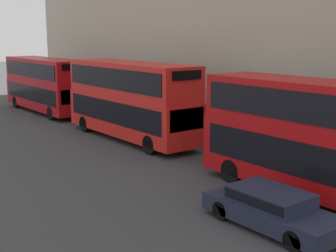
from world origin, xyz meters
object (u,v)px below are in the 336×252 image
at_px(bus_leading, 325,137).
at_px(bus_third_in_queue, 45,83).
at_px(car_dark_sedan, 271,208).
at_px(bus_second_in_queue, 130,97).
at_px(pedestrian, 290,150).

xyz_separation_m(bus_leading, bus_third_in_queue, (0.00, 25.15, -0.11)).
bearing_deg(bus_leading, car_dark_sedan, -172.03).
distance_m(bus_third_in_queue, car_dark_sedan, 25.90).
distance_m(bus_leading, bus_second_in_queue, 12.95).
bearing_deg(pedestrian, car_dark_sedan, -146.37).
bearing_deg(bus_second_in_queue, car_dark_sedan, -104.21).
distance_m(bus_leading, pedestrian, 4.77).
xyz_separation_m(car_dark_sedan, pedestrian, (6.10, 4.06, 0.15)).
xyz_separation_m(bus_second_in_queue, car_dark_sedan, (-3.40, -13.42, -1.80)).
relative_size(bus_third_in_queue, car_dark_sedan, 2.24).
bearing_deg(bus_second_in_queue, pedestrian, -73.91).
distance_m(bus_third_in_queue, pedestrian, 21.79).
bearing_deg(car_dark_sedan, bus_third_in_queue, 82.44).
height_order(car_dark_sedan, pedestrian, pedestrian).
height_order(bus_leading, pedestrian, bus_leading).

